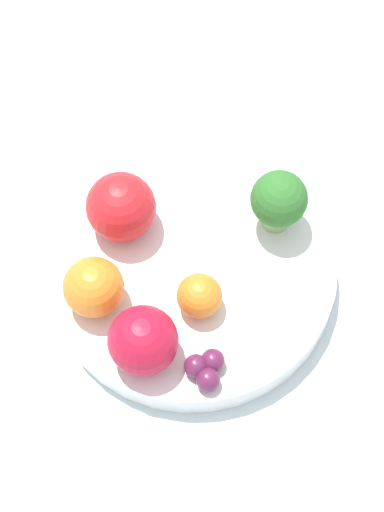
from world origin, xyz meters
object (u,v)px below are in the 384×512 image
(bowl, at_px, (192,269))
(orange_front, at_px, (94,287))
(apple_green, at_px, (121,207))
(apple_red, at_px, (143,341))
(grape_cluster, at_px, (206,369))
(orange_back, at_px, (199,296))
(broccoli, at_px, (279,201))

(bowl, distance_m, orange_front, 0.09)
(apple_green, bearing_deg, apple_red, -132.04)
(bowl, distance_m, apple_green, 0.08)
(orange_front, distance_m, grape_cluster, 0.11)
(orange_back, xyz_separation_m, grape_cluster, (-0.04, -0.04, -0.01))
(orange_front, bearing_deg, orange_back, -55.48)
(bowl, relative_size, orange_front, 4.93)
(bowl, distance_m, orange_back, 0.05)
(orange_back, relative_size, grape_cluster, 1.10)
(apple_red, distance_m, grape_cluster, 0.05)
(bowl, bearing_deg, apple_red, -167.04)
(apple_green, distance_m, orange_back, 0.10)
(bowl, bearing_deg, orange_back, -133.96)
(apple_red, height_order, orange_back, apple_red)
(orange_back, distance_m, grape_cluster, 0.06)
(broccoli, height_order, apple_green, broccoli)
(bowl, height_order, grape_cluster, grape_cluster)
(grape_cluster, bearing_deg, orange_front, 92.52)
(bowl, height_order, apple_red, apple_red)
(apple_red, relative_size, orange_front, 1.12)
(apple_red, xyz_separation_m, apple_green, (0.08, 0.09, 0.00))
(apple_red, bearing_deg, grape_cluster, -70.96)
(orange_front, xyz_separation_m, grape_cluster, (0.00, -0.11, -0.01))
(bowl, xyz_separation_m, orange_back, (-0.03, -0.03, 0.03))
(bowl, xyz_separation_m, broccoli, (0.07, -0.03, 0.05))
(apple_green, xyz_separation_m, grape_cluster, (-0.06, -0.13, -0.02))
(apple_red, xyz_separation_m, orange_back, (0.06, -0.01, -0.01))
(broccoli, bearing_deg, apple_green, 128.70)
(broccoli, distance_m, apple_red, 0.16)
(broccoli, xyz_separation_m, apple_green, (-0.08, 0.10, -0.01))
(apple_red, height_order, apple_green, apple_green)
(orange_back, bearing_deg, bowl, 46.04)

